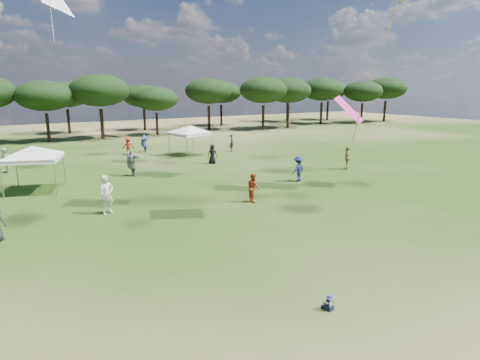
# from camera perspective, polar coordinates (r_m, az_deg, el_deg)

# --- Properties ---
(ground) EXTENTS (140.00, 140.00, 0.00)m
(ground) POSITION_cam_1_polar(r_m,az_deg,el_deg) (11.15, 21.81, -20.90)
(ground) COLOR #2F4C16
(ground) RESTS_ON ground
(tree_line) EXTENTS (108.78, 17.63, 7.77)m
(tree_line) POSITION_cam_1_polar(r_m,az_deg,el_deg) (53.63, -21.02, 11.55)
(tree_line) COLOR black
(tree_line) RESTS_ON ground
(tent_left) EXTENTS (5.59, 5.59, 3.02)m
(tent_left) POSITION_cam_1_polar(r_m,az_deg,el_deg) (26.29, -27.48, 4.02)
(tent_left) COLOR gray
(tent_left) RESTS_ON ground
(tent_right) EXTENTS (5.73, 5.73, 2.99)m
(tent_right) POSITION_cam_1_polar(r_m,az_deg,el_deg) (36.55, -7.18, 7.49)
(tent_right) COLOR gray
(tent_right) RESTS_ON ground
(toddler) EXTENTS (0.31, 0.34, 0.45)m
(toddler) POSITION_cam_1_polar(r_m,az_deg,el_deg) (11.93, 12.56, -16.72)
(toddler) COLOR black
(toddler) RESTS_ON ground
(festival_crowd) EXTENTS (27.36, 21.08, 1.92)m
(festival_crowd) POSITION_cam_1_polar(r_m,az_deg,el_deg) (28.95, -16.34, 2.20)
(festival_crowd) COLOR #998E53
(festival_crowd) RESTS_ON ground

